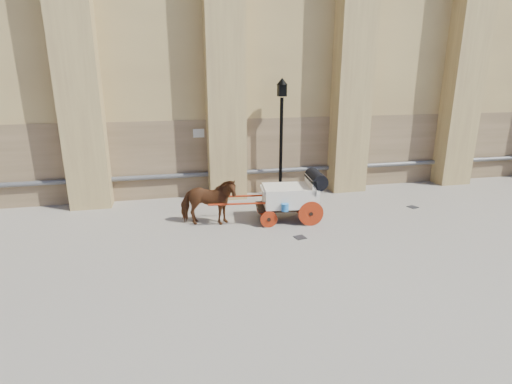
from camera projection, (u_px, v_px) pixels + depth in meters
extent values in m
plane|color=slate|center=(276.00, 228.00, 12.58)|extent=(90.00, 90.00, 0.00)
cube|color=#977A59|center=(297.00, 154.00, 16.44)|extent=(44.00, 0.35, 3.00)
cylinder|color=#59595B|center=(298.00, 169.00, 16.37)|extent=(42.00, 0.18, 0.18)
cube|color=beige|center=(199.00, 133.00, 15.15)|extent=(0.42, 0.04, 0.32)
imported|color=brown|center=(208.00, 202.00, 12.65)|extent=(1.95, 1.19, 1.54)
cube|color=black|center=(287.00, 206.00, 13.12)|extent=(2.07, 1.11, 0.11)
cube|color=silver|center=(290.00, 196.00, 13.03)|extent=(1.82, 1.31, 0.63)
cube|color=silver|center=(310.00, 184.00, 12.99)|extent=(0.26, 1.13, 0.50)
cube|color=silver|center=(267.00, 190.00, 12.88)|extent=(0.42, 1.02, 0.09)
cylinder|color=black|center=(316.00, 179.00, 12.96)|extent=(0.62, 1.17, 0.50)
cylinder|color=#A8290E|center=(311.00, 214.00, 12.69)|extent=(0.81, 0.14, 0.81)
cylinder|color=#A8290E|center=(303.00, 203.00, 13.75)|extent=(0.81, 0.14, 0.81)
cylinder|color=#A8290E|center=(269.00, 219.00, 12.58)|extent=(0.54, 0.11, 0.54)
cylinder|color=#A8290E|center=(264.00, 208.00, 13.65)|extent=(0.54, 0.11, 0.54)
cylinder|color=#A8290E|center=(243.00, 204.00, 12.50)|extent=(2.16, 0.30, 0.06)
cylinder|color=#A8290E|center=(241.00, 196.00, 13.27)|extent=(2.16, 0.30, 0.06)
cylinder|color=blue|center=(285.00, 207.00, 12.45)|extent=(0.23, 0.23, 0.23)
cylinder|color=black|center=(281.00, 148.00, 15.37)|extent=(0.13, 0.13, 3.82)
cone|color=black|center=(280.00, 191.00, 15.86)|extent=(0.38, 0.38, 0.38)
cube|color=black|center=(282.00, 90.00, 14.74)|extent=(0.30, 0.30, 0.45)
cone|color=black|center=(282.00, 81.00, 14.65)|extent=(0.42, 0.42, 0.25)
cube|color=black|center=(300.00, 237.00, 11.87)|extent=(0.38, 0.38, 0.01)
cube|color=black|center=(413.00, 207.00, 14.54)|extent=(0.40, 0.40, 0.01)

